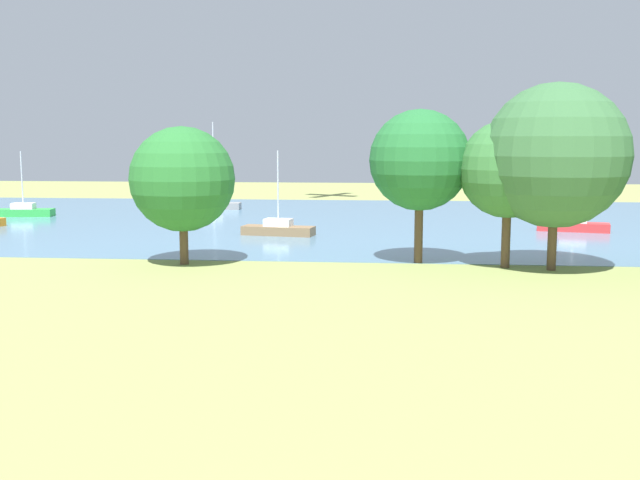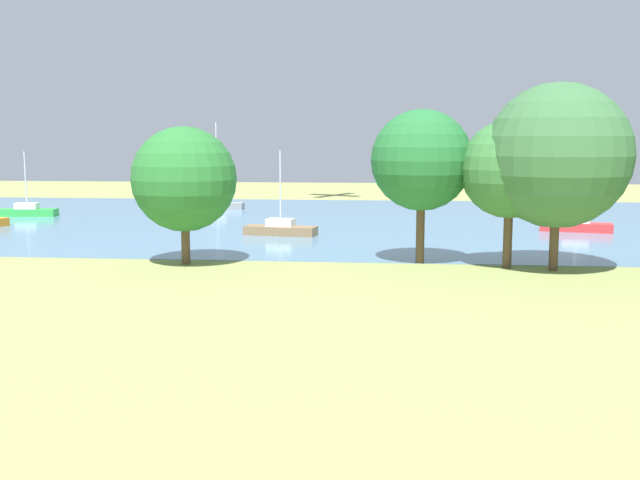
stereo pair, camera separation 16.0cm
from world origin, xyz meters
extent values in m
plane|color=#8C9351|center=(0.00, 22.00, 0.00)|extent=(160.00, 160.00, 0.00)
cube|color=#5783A2|center=(0.00, 50.00, 0.01)|extent=(140.00, 40.00, 0.02)
cube|color=brown|center=(-6.70, 40.64, 0.32)|extent=(4.98, 2.26, 0.60)
cube|color=white|center=(-6.70, 40.64, 0.87)|extent=(1.96, 1.38, 0.50)
cylinder|color=silver|center=(-6.70, 40.64, 3.13)|extent=(0.10, 0.10, 5.01)
cube|color=gray|center=(-15.34, 58.60, 0.32)|extent=(4.85, 1.66, 0.60)
cube|color=white|center=(-15.34, 58.60, 0.87)|extent=(1.84, 1.16, 0.50)
cylinder|color=silver|center=(-15.34, 58.60, 4.28)|extent=(0.10, 0.10, 7.32)
cube|color=green|center=(-29.67, 50.91, 0.32)|extent=(4.96, 2.12, 0.60)
cube|color=white|center=(-29.67, 50.91, 0.87)|extent=(1.93, 1.33, 0.50)
cylinder|color=silver|center=(-29.67, 50.91, 3.00)|extent=(0.10, 0.10, 4.77)
cube|color=red|center=(13.41, 44.70, 0.32)|extent=(5.01, 2.49, 0.60)
cube|color=white|center=(13.41, 44.70, 0.87)|extent=(1.99, 1.46, 0.50)
cylinder|color=silver|center=(13.41, 44.70, 4.19)|extent=(0.10, 0.10, 7.14)
cylinder|color=brown|center=(-9.78, 28.72, 1.25)|extent=(0.44, 0.44, 2.49)
sphere|color=#297131|center=(-9.78, 28.72, 4.36)|extent=(5.33, 5.33, 5.33)
cylinder|color=brown|center=(2.18, 30.23, 1.75)|extent=(0.44, 0.44, 3.50)
sphere|color=#246B33|center=(2.18, 30.23, 5.31)|extent=(5.17, 5.17, 5.17)
cylinder|color=brown|center=(6.46, 29.25, 1.61)|extent=(0.44, 0.44, 3.22)
sphere|color=#377138|center=(6.46, 29.25, 4.91)|extent=(4.85, 4.85, 4.85)
cylinder|color=brown|center=(8.59, 28.70, 1.57)|extent=(0.44, 0.44, 3.14)
sphere|color=#396A3D|center=(8.59, 28.70, 5.59)|extent=(6.98, 6.98, 6.98)
camera|label=1|loc=(0.67, -8.07, 6.34)|focal=41.73mm
camera|label=2|loc=(0.83, -8.06, 6.34)|focal=41.73mm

